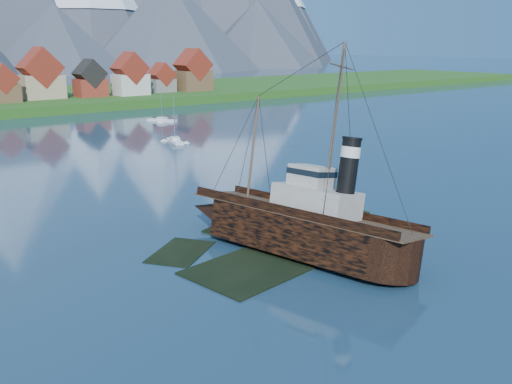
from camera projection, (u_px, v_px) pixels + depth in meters
ground at (281, 249)px, 61.88m from camera, size 1400.00×1400.00×0.00m
shoal at (280, 244)px, 64.66m from camera, size 31.71×21.24×1.14m
tugboat_wreck at (290, 223)px, 61.23m from camera, size 6.86×29.54×23.41m
sailboat_d at (175, 142)px, 127.20m from camera, size 3.78×7.89×10.45m
sailboat_e at (162, 121)px, 160.80m from camera, size 6.05×8.70×10.10m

